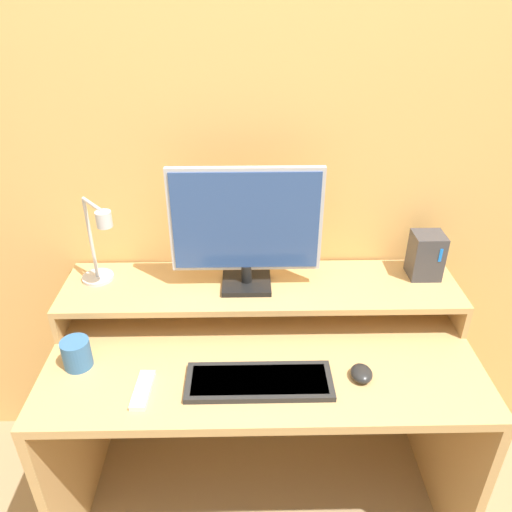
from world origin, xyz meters
TOP-DOWN VIEW (x-y plane):
  - wall_back at (0.00, 0.71)m, footprint 6.00×0.05m
  - desk at (0.00, 0.34)m, footprint 1.36×0.67m
  - monitor_shelf at (0.00, 0.52)m, footprint 1.36×0.31m
  - monitor at (-0.05, 0.51)m, footprint 0.49×0.15m
  - desk_lamp at (-0.54, 0.52)m, footprint 0.17×0.18m
  - router_dock at (0.57, 0.56)m, footprint 0.11×0.10m
  - keyboard at (-0.01, 0.17)m, footprint 0.43×0.16m
  - mouse at (0.29, 0.18)m, footprint 0.07×0.08m
  - remote_control at (-0.35, 0.14)m, footprint 0.05×0.15m
  - mug at (-0.57, 0.26)m, footprint 0.09×0.09m

SIDE VIEW (x-z plane):
  - desk at x=0.00m, z-range 0.16..0.88m
  - remote_control at x=-0.35m, z-range 0.71..0.73m
  - keyboard at x=-0.01m, z-range 0.71..0.73m
  - mouse at x=0.29m, z-range 0.71..0.75m
  - mug at x=-0.57m, z-range 0.71..0.81m
  - monitor_shelf at x=0.00m, z-range 0.76..0.88m
  - router_dock at x=0.57m, z-range 0.84..1.00m
  - desk_lamp at x=-0.54m, z-range 0.83..1.14m
  - monitor at x=-0.05m, z-range 0.85..1.27m
  - wall_back at x=0.00m, z-range 0.00..2.50m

